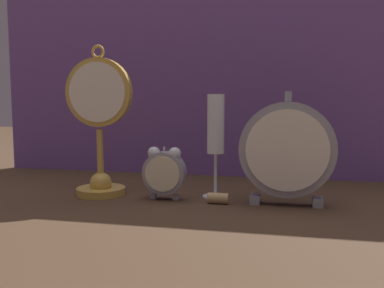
# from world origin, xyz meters

# --- Properties ---
(ground_plane) EXTENTS (4.00, 4.00, 0.00)m
(ground_plane) POSITION_xyz_m (0.00, 0.00, 0.00)
(ground_plane) COLOR #422D1E
(fabric_backdrop_drape) EXTENTS (1.23, 0.01, 0.61)m
(fabric_backdrop_drape) POSITION_xyz_m (0.00, 0.33, 0.31)
(fabric_backdrop_drape) COLOR #6B478E
(fabric_backdrop_drape) RESTS_ON ground_plane
(pocket_watch_on_stand) EXTENTS (0.15, 0.11, 0.33)m
(pocket_watch_on_stand) POSITION_xyz_m (-0.20, 0.03, 0.14)
(pocket_watch_on_stand) COLOR gold
(pocket_watch_on_stand) RESTS_ON ground_plane
(alarm_clock_twin_bell) EXTENTS (0.09, 0.03, 0.11)m
(alarm_clock_twin_bell) POSITION_xyz_m (-0.05, 0.02, 0.06)
(alarm_clock_twin_bell) COLOR gray
(alarm_clock_twin_bell) RESTS_ON ground_plane
(mantel_clock_silver) EXTENTS (0.19, 0.04, 0.23)m
(mantel_clock_silver) POSITION_xyz_m (0.20, 0.03, 0.11)
(mantel_clock_silver) COLOR gray
(mantel_clock_silver) RESTS_ON ground_plane
(champagne_flute) EXTENTS (0.06, 0.06, 0.22)m
(champagne_flute) POSITION_xyz_m (0.06, 0.07, 0.14)
(champagne_flute) COLOR silver
(champagne_flute) RESTS_ON ground_plane
(wine_cork) EXTENTS (0.04, 0.02, 0.02)m
(wine_cork) POSITION_xyz_m (0.07, 0.01, 0.01)
(wine_cork) COLOR tan
(wine_cork) RESTS_ON ground_plane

